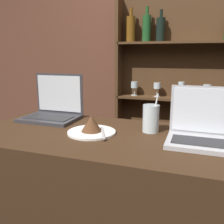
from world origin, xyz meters
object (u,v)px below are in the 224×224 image
laptop_near (54,109)px  cake_plate (92,127)px  laptop_far (205,130)px  water_glass (151,118)px

laptop_near → cake_plate: size_ratio=1.35×
laptop_far → cake_plate: 0.50m
laptop_near → laptop_far: size_ratio=1.03×
laptop_far → cake_plate: size_ratio=1.32×
laptop_near → water_glass: 0.58m
cake_plate → laptop_near: bearing=149.7°
laptop_near → water_glass: bearing=-7.2°
laptop_near → laptop_far: 0.83m
laptop_far → laptop_near: bearing=169.5°
laptop_near → water_glass: size_ratio=1.66×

